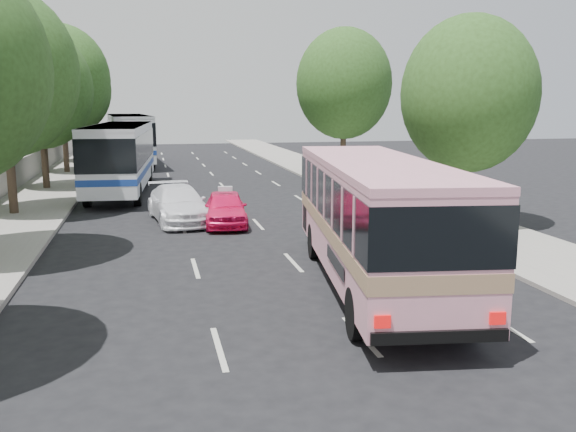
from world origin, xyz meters
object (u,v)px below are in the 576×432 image
object	(u,v)px
pink_bus	(375,209)
white_pickup	(178,204)
tour_coach_rear	(129,135)
tour_coach_front	(121,152)
pink_taxi	(226,208)

from	to	relation	value
pink_bus	white_pickup	bearing A→B (deg)	121.70
white_pickup	tour_coach_rear	size ratio (longest dim) A/B	0.38
white_pickup	tour_coach_front	world-z (taller)	tour_coach_front
white_pickup	tour_coach_rear	xyz separation A→B (m)	(-2.50, 24.20, 1.59)
pink_bus	tour_coach_rear	size ratio (longest dim) A/B	0.81
tour_coach_rear	pink_bus	bearing A→B (deg)	-83.73
pink_bus	tour_coach_front	world-z (taller)	tour_coach_front
white_pickup	tour_coach_rear	bearing A→B (deg)	87.97
pink_taxi	white_pickup	bearing A→B (deg)	152.34
pink_taxi	tour_coach_rear	distance (m)	25.74
pink_bus	tour_coach_rear	xyz separation A→B (m)	(-6.96, 34.31, 0.26)
tour_coach_rear	white_pickup	bearing A→B (deg)	-89.29
pink_taxi	tour_coach_rear	bearing A→B (deg)	104.94
tour_coach_front	pink_bus	bearing A→B (deg)	-65.70
pink_taxi	white_pickup	distance (m)	2.09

